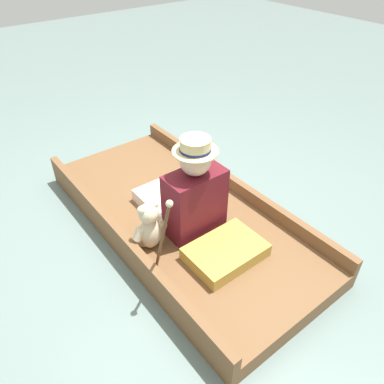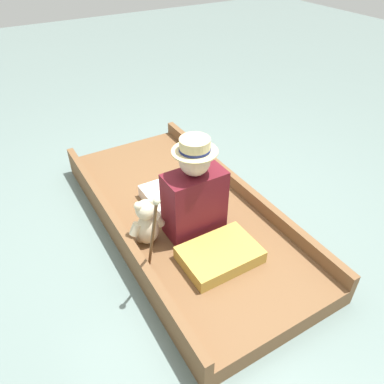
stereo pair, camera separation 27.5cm
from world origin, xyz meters
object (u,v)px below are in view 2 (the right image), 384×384
at_px(seated_person, 189,194).
at_px(walking_cane, 153,229).
at_px(wine_glass, 209,184).
at_px(teddy_bear, 147,223).

bearing_deg(seated_person, walking_cane, -133.51).
height_order(seated_person, wine_glass, seated_person).
distance_m(seated_person, wine_glass, 0.48).
distance_m(seated_person, walking_cane, 0.60).
height_order(wine_glass, walking_cane, walking_cane).
relative_size(teddy_bear, wine_glass, 3.23).
height_order(seated_person, walking_cane, seated_person).
distance_m(seated_person, teddy_bear, 0.38).
height_order(teddy_bear, walking_cane, walking_cane).
distance_m(teddy_bear, wine_glass, 0.79).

